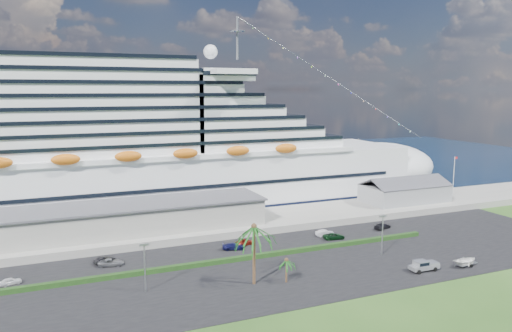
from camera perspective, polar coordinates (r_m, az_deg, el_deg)
name	(u,v)px	position (r m, az deg, el deg)	size (l,w,h in m)	color
ground	(316,284)	(89.98, 6.83, -13.24)	(420.00, 420.00, 0.00)	#224517
asphalt_lot	(287,264)	(99.00, 3.62, -11.07)	(140.00, 38.00, 0.12)	black
wharf	(235,223)	(124.14, -2.41, -6.53)	(240.00, 20.00, 1.80)	gray
water	(158,172)	(209.20, -11.12, -0.66)	(420.00, 160.00, 0.02)	black
cruise_ship	(129,153)	(138.74, -14.36, 1.48)	(191.00, 38.00, 54.00)	silver
terminal_building	(132,217)	(117.00, -14.02, -5.66)	(61.00, 15.00, 6.30)	gray
port_shed	(405,192)	(149.20, 16.64, -2.91)	(24.00, 12.31, 7.37)	gray
flagpole	(454,175)	(160.52, 21.68, -0.96)	(1.08, 0.16, 12.00)	silver
hedge	(240,258)	(100.09, -1.86, -10.52)	(88.00, 1.10, 0.90)	black
lamp_post_left	(145,262)	(86.15, -12.61, -10.61)	(1.60, 0.35, 8.27)	gray
lamp_post_right	(383,230)	(105.18, 14.26, -7.11)	(1.60, 0.35, 8.27)	gray
palm_tall	(254,233)	(86.13, -0.23, -7.70)	(8.82, 8.82, 11.13)	#47301E
palm_short	(286,263)	(88.74, 3.49, -10.98)	(3.53, 3.53, 4.56)	#47301E
parked_car_0	(10,281)	(98.17, -26.27, -11.74)	(1.46, 3.62, 1.23)	white
parked_car_1	(104,260)	(102.95, -16.94, -10.23)	(1.41, 4.05, 1.33)	black
parked_car_2	(111,262)	(101.18, -16.23, -10.53)	(2.24, 4.87, 1.35)	gray
parked_car_3	(234,246)	(106.63, -2.57, -9.16)	(1.97, 4.84, 1.40)	#141647
parked_car_4	(244,242)	(109.36, -1.33, -8.67)	(1.76, 4.38, 1.49)	maroon
parked_car_5	(325,233)	(116.98, 7.91, -7.60)	(1.52, 4.35, 1.43)	silver
parked_car_6	(334,236)	(114.98, 8.90, -7.93)	(2.26, 4.90, 1.36)	black
parked_car_7	(382,226)	(125.46, 14.25, -6.66)	(2.02, 4.96, 1.44)	black
pickup_truck	(424,265)	(99.54, 18.60, -10.69)	(5.87, 2.35, 2.05)	black
boat_trailer	(467,261)	(104.91, 22.93, -9.94)	(5.89, 4.21, 1.64)	gray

